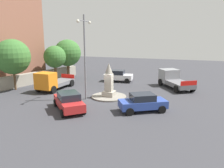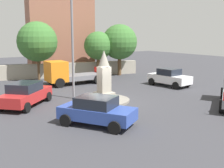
# 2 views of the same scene
# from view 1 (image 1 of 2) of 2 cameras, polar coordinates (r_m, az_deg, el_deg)

# --- Properties ---
(ground_plane) EXTENTS (80.00, 80.00, 0.00)m
(ground_plane) POSITION_cam_1_polar(r_m,az_deg,el_deg) (23.09, -0.79, -3.39)
(ground_plane) COLOR #38383D
(traffic_island) EXTENTS (3.56, 3.56, 0.14)m
(traffic_island) POSITION_cam_1_polar(r_m,az_deg,el_deg) (23.08, -0.79, -3.22)
(traffic_island) COLOR gray
(traffic_island) RESTS_ON ground
(monument) EXTENTS (1.14, 1.14, 3.40)m
(monument) POSITION_cam_1_polar(r_m,az_deg,el_deg) (22.70, -0.80, 0.67)
(monument) COLOR #9E9687
(monument) RESTS_ON traffic_island
(streetlamp) EXTENTS (2.69, 0.28, 8.11)m
(streetlamp) POSITION_cam_1_polar(r_m,az_deg,el_deg) (21.78, -6.94, 8.45)
(streetlamp) COLOR slate
(streetlamp) RESTS_ON ground
(car_red_parked_left) EXTENTS (4.33, 4.23, 1.56)m
(car_red_parked_left) POSITION_cam_1_polar(r_m,az_deg,el_deg) (19.37, -10.93, -4.28)
(car_red_parked_left) COLOR #B22323
(car_red_parked_left) RESTS_ON ground
(car_white_parked_right) EXTENTS (2.22, 4.00, 1.58)m
(car_white_parked_right) POSITION_cam_1_polar(r_m,az_deg,el_deg) (30.71, 1.57, 2.07)
(car_white_parked_right) COLOR silver
(car_white_parked_right) RESTS_ON ground
(car_blue_approaching) EXTENTS (3.47, 4.20, 1.51)m
(car_blue_approaching) POSITION_cam_1_polar(r_m,az_deg,el_deg) (18.94, 7.78, -4.60)
(car_blue_approaching) COLOR #2D479E
(car_blue_approaching) RESTS_ON ground
(truck_grey_passing) EXTENTS (5.59, 4.66, 2.06)m
(truck_grey_passing) POSITION_cam_1_polar(r_m,az_deg,el_deg) (28.37, 15.24, 1.18)
(truck_grey_passing) COLOR gray
(truck_grey_passing) RESTS_ON ground
(truck_orange_waiting) EXTENTS (5.32, 2.45, 2.22)m
(truck_orange_waiting) POSITION_cam_1_polar(r_m,az_deg,el_deg) (26.63, -15.10, 0.57)
(truck_orange_waiting) COLOR orange
(truck_orange_waiting) RESTS_ON ground
(stone_boundary_wall) EXTENTS (15.65, 4.42, 1.49)m
(stone_boundary_wall) POSITION_cam_1_polar(r_m,az_deg,el_deg) (31.03, -19.53, 1.38)
(stone_boundary_wall) COLOR #9E9687
(stone_boundary_wall) RESTS_ON ground
(corner_building) EXTENTS (8.61, 8.40, 11.90)m
(corner_building) POSITION_cam_1_polar(r_m,az_deg,el_deg) (34.61, -25.29, 10.67)
(corner_building) COLOR #935B47
(corner_building) RESTS_ON ground
(tree_near_wall) EXTENTS (3.03, 3.03, 4.86)m
(tree_near_wall) POSITION_cam_1_polar(r_m,az_deg,el_deg) (31.93, -14.29, 6.67)
(tree_near_wall) COLOR brown
(tree_near_wall) RESTS_ON ground
(tree_mid_cluster) EXTENTS (3.98, 3.98, 5.83)m
(tree_mid_cluster) POSITION_cam_1_polar(r_m,az_deg,el_deg) (27.98, -23.90, 6.32)
(tree_mid_cluster) COLOR brown
(tree_mid_cluster) RESTS_ON ground
(tree_far_corner) EXTENTS (3.87, 3.87, 5.65)m
(tree_far_corner) POSITION_cam_1_polar(r_m,az_deg,el_deg) (33.64, -11.20, 7.73)
(tree_far_corner) COLOR brown
(tree_far_corner) RESTS_ON ground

